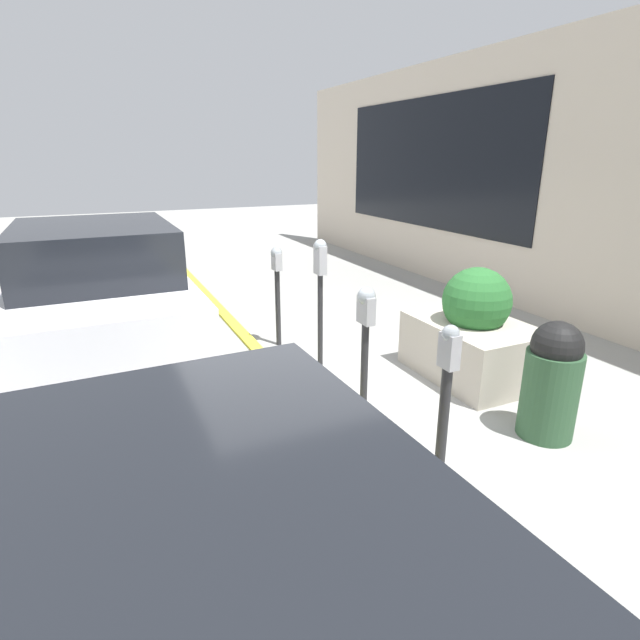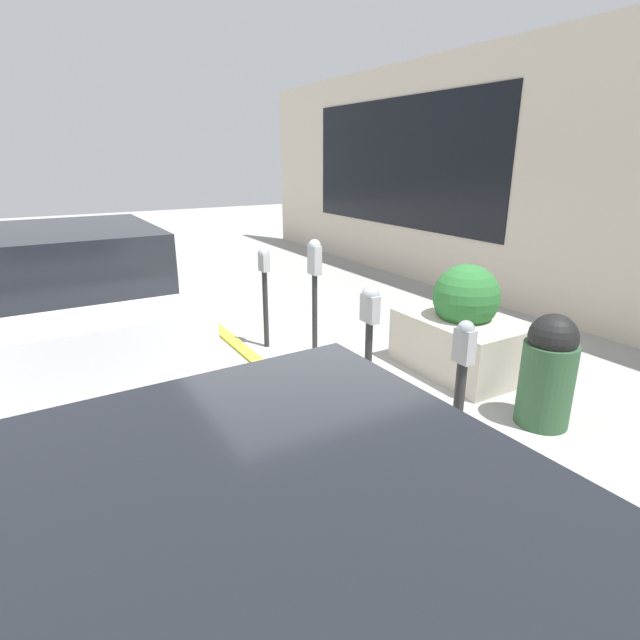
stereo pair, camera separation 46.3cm
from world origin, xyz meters
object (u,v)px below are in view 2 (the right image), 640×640
(parking_meter_second, at_px, (369,326))
(parking_meter_fourth, at_px, (265,280))
(parked_car_middle, at_px, (79,292))
(parking_meter_nearest, at_px, (461,383))
(parking_meter_middle, at_px, (315,282))
(planter_box, at_px, (463,330))
(trash_bin, at_px, (548,370))

(parking_meter_second, distance_m, parking_meter_fourth, 2.21)
(parking_meter_fourth, relative_size, parked_car_middle, 0.31)
(parking_meter_nearest, distance_m, parked_car_middle, 4.60)
(parking_meter_second, bearing_deg, parking_meter_middle, -3.01)
(planter_box, bearing_deg, parking_meter_nearest, 133.05)
(planter_box, bearing_deg, parking_meter_second, 102.93)
(planter_box, height_order, trash_bin, planter_box)
(parking_meter_second, relative_size, parked_car_middle, 0.31)
(parking_meter_second, xyz_separation_m, parking_meter_fourth, (2.21, 0.03, -0.02))
(parking_meter_nearest, bearing_deg, parking_meter_fourth, 1.41)
(planter_box, bearing_deg, parked_car_middle, 55.09)
(parking_meter_fourth, xyz_separation_m, trash_bin, (-3.13, -1.39, -0.37))
(parking_meter_middle, distance_m, trash_bin, 2.46)
(trash_bin, bearing_deg, parked_car_middle, 41.70)
(parked_car_middle, bearing_deg, parking_meter_nearest, -152.29)
(parking_meter_fourth, bearing_deg, parking_meter_second, -179.12)
(parking_meter_nearest, distance_m, planter_box, 2.16)
(parking_meter_fourth, xyz_separation_m, parked_car_middle, (0.76, 2.08, -0.05))
(planter_box, relative_size, trash_bin, 1.33)
(trash_bin, bearing_deg, parking_meter_middle, 32.75)
(parked_car_middle, xyz_separation_m, trash_bin, (-3.89, -3.46, -0.31))
(parking_meter_middle, bearing_deg, parking_meter_fourth, 4.69)
(planter_box, xyz_separation_m, parked_car_middle, (2.60, 3.72, 0.35))
(parking_meter_second, height_order, parking_meter_fourth, parking_meter_fourth)
(parking_meter_fourth, relative_size, planter_box, 0.92)
(parking_meter_second, relative_size, trash_bin, 1.22)
(parking_meter_nearest, distance_m, trash_bin, 1.34)
(parking_meter_fourth, distance_m, parked_car_middle, 2.21)
(trash_bin, bearing_deg, planter_box, -11.33)
(parking_meter_second, relative_size, parking_meter_fourth, 1.00)
(planter_box, distance_m, trash_bin, 1.32)
(parking_meter_nearest, relative_size, parking_meter_fourth, 0.98)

